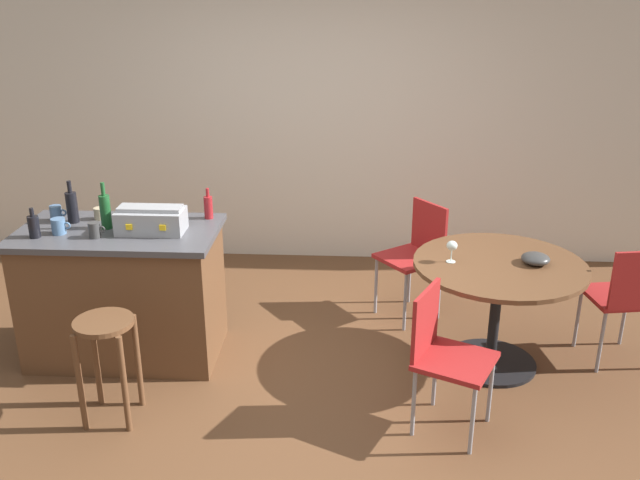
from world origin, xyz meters
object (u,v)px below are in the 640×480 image
Objects in this scene: cup_3 at (95,230)px; bottle_3 at (72,206)px; dining_table at (498,287)px; toolbox at (151,220)px; kitchen_island at (124,293)px; wooden_stool at (106,346)px; cup_2 at (56,213)px; serving_bowl at (536,259)px; cup_1 at (100,213)px; folding_chair_far at (444,350)px; bottle_0 at (34,226)px; folding_chair_left at (625,295)px; bottle_1 at (208,207)px; wine_glass at (452,246)px; bottle_2 at (105,211)px; folding_chair_near at (416,250)px; cup_0 at (59,226)px.

bottle_3 is at bearing 132.06° from cup_3.
dining_table is 2.59× the size of toolbox.
kitchen_island is 2.03× the size of wooden_stool.
toolbox reaches higher than cup_2.
dining_table is at bearing -180.00° from serving_bowl.
cup_1 reaches higher than dining_table.
bottle_0 reaches higher than folding_chair_far.
bottle_1 reaches higher than folding_chair_left.
cup_2 is at bearing 176.97° from serving_bowl.
kitchen_island is 2.20m from wine_glass.
cup_1 is at bearing 108.64° from wooden_stool.
serving_bowl reaches higher than dining_table.
bottle_2 is (0.40, 0.19, 0.04)m from bottle_0.
kitchen_island is 6.13× the size of bottle_1.
cup_2 reaches higher than folding_chair_left.
cup_1 reaches higher than wooden_stool.
kitchen_island is at bearing 179.65° from dining_table.
dining_table is at bearing -0.10° from wine_glass.
wooden_stool is 0.73× the size of folding_chair_near.
cup_3 is at bearing -47.94° from bottle_3.
folding_chair_near is at bearing 18.91° from cup_0.
cup_3 is (-0.23, 0.59, 0.49)m from wooden_stool.
cup_3 is at bearing -75.63° from cup_1.
cup_3 is (-0.64, -0.41, -0.03)m from bottle_1.
kitchen_island reaches higher than folding_chair_left.
wooden_stool is 0.98m from bottle_0.
bottle_2 is 2.73× the size of cup_2.
bottle_1 is at bearing 32.35° from cup_3.
bottle_2 is 0.42m from cup_2.
kitchen_island reaches higher than serving_bowl.
cup_0 is 2.51m from wine_glass.
bottle_0 reaches higher than wooden_stool.
bottle_2 is 0.22m from cup_1.
bottle_0 is at bearing -169.01° from toolbox.
cup_3 is at bearing -12.12° from cup_0.
bottle_1 reaches higher than cup_1.
cup_2 reaches higher than cup_3.
cup_2 is (-0.60, 0.89, 0.49)m from wooden_stool.
kitchen_island is 10.47× the size of cup_0.
toolbox is 0.35m from cup_3.
folding_chair_far reaches higher than dining_table.
bottle_1 is 1.64m from wine_glass.
cup_0 is at bearing -158.58° from bottle_1.
bottle_2 is (-0.21, 0.77, 0.56)m from wooden_stool.
cup_3 reaches higher than folding_chair_left.
folding_chair_left is 2.82m from bottle_1.
bottle_1 reaches higher than dining_table.
folding_chair_far is at bearing -120.97° from dining_table.
cup_2 is (-0.46, 0.15, 0.51)m from kitchen_island.
cup_2 is (-1.01, -0.10, -0.03)m from bottle_1.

